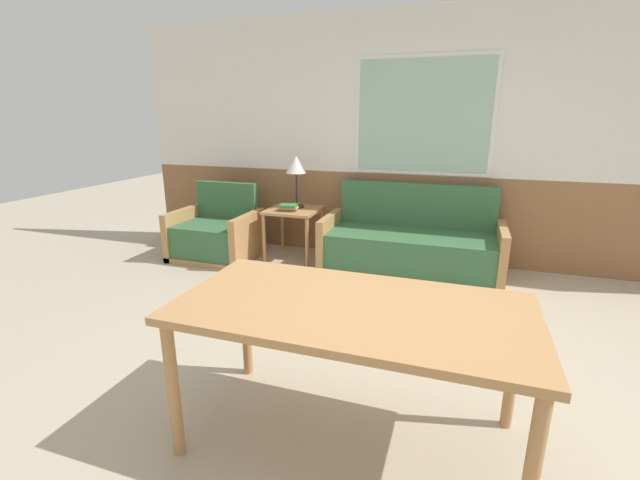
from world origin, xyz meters
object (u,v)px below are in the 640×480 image
couch (410,247)px  side_table (294,217)px  armchair (216,236)px  dining_table (352,320)px  table_lamp (296,167)px

couch → side_table: 1.36m
armchair → dining_table: bearing=-62.6°
side_table → dining_table: dining_table is taller
table_lamp → dining_table: (1.37, -2.73, -0.37)m
dining_table → couch: bearing=90.6°
armchair → couch: bearing=-9.9°
side_table → dining_table: size_ratio=0.35×
couch → table_lamp: (-1.34, 0.12, 0.78)m
side_table → table_lamp: size_ratio=1.00×
armchair → side_table: (0.88, 0.26, 0.24)m
armchair → dining_table: (2.25, -2.37, 0.42)m
couch → dining_table: bearing=-89.4°
side_table → table_lamp: 0.57m
armchair → side_table: size_ratio=1.59×
table_lamp → dining_table: table_lamp is taller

